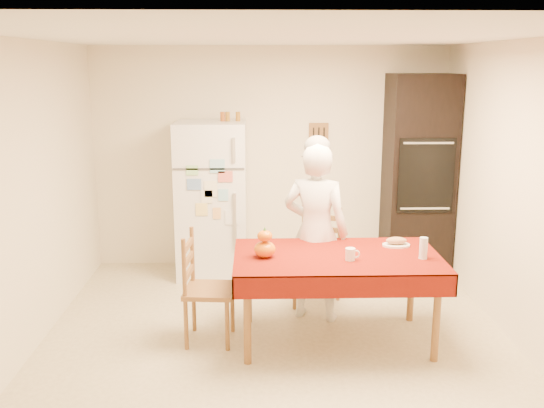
{
  "coord_description": "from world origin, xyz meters",
  "views": [
    {
      "loc": [
        -0.17,
        -4.61,
        2.31
      ],
      "look_at": [
        -0.04,
        0.2,
        1.19
      ],
      "focal_mm": 40.0,
      "sensor_mm": 36.0,
      "label": 1
    }
  ],
  "objects_px": {
    "oven_cabinet": "(418,175)",
    "dining_table": "(337,263)",
    "chair_left": "(202,284)",
    "wine_glass": "(423,248)",
    "bread_plate": "(396,245)",
    "pumpkin_lower": "(265,249)",
    "chair_far": "(319,253)",
    "coffee_mug": "(350,254)",
    "seated_woman": "(316,232)",
    "refrigerator": "(212,199)"
  },
  "relations": [
    {
      "from": "chair_far",
      "to": "wine_glass",
      "type": "relative_size",
      "value": 5.4
    },
    {
      "from": "seated_woman",
      "to": "wine_glass",
      "type": "relative_size",
      "value": 9.3
    },
    {
      "from": "chair_far",
      "to": "coffee_mug",
      "type": "height_order",
      "value": "chair_far"
    },
    {
      "from": "oven_cabinet",
      "to": "chair_left",
      "type": "xyz_separation_m",
      "value": [
        -2.26,
        -1.74,
        -0.59
      ]
    },
    {
      "from": "chair_left",
      "to": "seated_woman",
      "type": "bearing_deg",
      "value": -60.68
    },
    {
      "from": "coffee_mug",
      "to": "wine_glass",
      "type": "height_order",
      "value": "wine_glass"
    },
    {
      "from": "pumpkin_lower",
      "to": "chair_left",
      "type": "bearing_deg",
      "value": 171.91
    },
    {
      "from": "refrigerator",
      "to": "dining_table",
      "type": "relative_size",
      "value": 1.0
    },
    {
      "from": "coffee_mug",
      "to": "wine_glass",
      "type": "bearing_deg",
      "value": 2.81
    },
    {
      "from": "chair_left",
      "to": "coffee_mug",
      "type": "height_order",
      "value": "chair_left"
    },
    {
      "from": "refrigerator",
      "to": "coffee_mug",
      "type": "distance_m",
      "value": 2.25
    },
    {
      "from": "chair_far",
      "to": "pumpkin_lower",
      "type": "bearing_deg",
      "value": -103.16
    },
    {
      "from": "coffee_mug",
      "to": "pumpkin_lower",
      "type": "xyz_separation_m",
      "value": [
        -0.68,
        0.1,
        0.02
      ]
    },
    {
      "from": "bread_plate",
      "to": "refrigerator",
      "type": "bearing_deg",
      "value": 138.49
    },
    {
      "from": "refrigerator",
      "to": "dining_table",
      "type": "distance_m",
      "value": 2.09
    },
    {
      "from": "coffee_mug",
      "to": "refrigerator",
      "type": "bearing_deg",
      "value": 123.44
    },
    {
      "from": "coffee_mug",
      "to": "bread_plate",
      "type": "xyz_separation_m",
      "value": [
        0.46,
        0.37,
        -0.04
      ]
    },
    {
      "from": "oven_cabinet",
      "to": "pumpkin_lower",
      "type": "xyz_separation_m",
      "value": [
        -1.73,
        -1.82,
        -0.27
      ]
    },
    {
      "from": "seated_woman",
      "to": "pumpkin_lower",
      "type": "distance_m",
      "value": 0.71
    },
    {
      "from": "coffee_mug",
      "to": "chair_far",
      "type": "bearing_deg",
      "value": 98.41
    },
    {
      "from": "seated_woman",
      "to": "pumpkin_lower",
      "type": "height_order",
      "value": "seated_woman"
    },
    {
      "from": "dining_table",
      "to": "bread_plate",
      "type": "relative_size",
      "value": 7.08
    },
    {
      "from": "pumpkin_lower",
      "to": "wine_glass",
      "type": "relative_size",
      "value": 1.01
    },
    {
      "from": "refrigerator",
      "to": "oven_cabinet",
      "type": "xyz_separation_m",
      "value": [
        2.28,
        0.05,
        0.25
      ]
    },
    {
      "from": "coffee_mug",
      "to": "bread_plate",
      "type": "relative_size",
      "value": 0.42
    },
    {
      "from": "oven_cabinet",
      "to": "bread_plate",
      "type": "bearing_deg",
      "value": -110.68
    },
    {
      "from": "bread_plate",
      "to": "oven_cabinet",
      "type": "bearing_deg",
      "value": 69.32
    },
    {
      "from": "oven_cabinet",
      "to": "wine_glass",
      "type": "relative_size",
      "value": 12.5
    },
    {
      "from": "pumpkin_lower",
      "to": "bread_plate",
      "type": "distance_m",
      "value": 1.18
    },
    {
      "from": "oven_cabinet",
      "to": "dining_table",
      "type": "height_order",
      "value": "oven_cabinet"
    },
    {
      "from": "seated_woman",
      "to": "pumpkin_lower",
      "type": "xyz_separation_m",
      "value": [
        -0.47,
        -0.53,
        0.01
      ]
    },
    {
      "from": "oven_cabinet",
      "to": "chair_far",
      "type": "xyz_separation_m",
      "value": [
        -1.19,
        -0.93,
        -0.59
      ]
    },
    {
      "from": "wine_glass",
      "to": "bread_plate",
      "type": "distance_m",
      "value": 0.38
    },
    {
      "from": "pumpkin_lower",
      "to": "dining_table",
      "type": "bearing_deg",
      "value": 3.81
    },
    {
      "from": "dining_table",
      "to": "coffee_mug",
      "type": "distance_m",
      "value": 0.2
    },
    {
      "from": "coffee_mug",
      "to": "pumpkin_lower",
      "type": "bearing_deg",
      "value": 171.65
    },
    {
      "from": "oven_cabinet",
      "to": "chair_left",
      "type": "distance_m",
      "value": 2.91
    },
    {
      "from": "oven_cabinet",
      "to": "chair_far",
      "type": "relative_size",
      "value": 2.32
    },
    {
      "from": "dining_table",
      "to": "pumpkin_lower",
      "type": "distance_m",
      "value": 0.61
    },
    {
      "from": "coffee_mug",
      "to": "pumpkin_lower",
      "type": "relative_size",
      "value": 0.56
    },
    {
      "from": "wine_glass",
      "to": "chair_left",
      "type": "bearing_deg",
      "value": 175.38
    },
    {
      "from": "refrigerator",
      "to": "bread_plate",
      "type": "xyz_separation_m",
      "value": [
        1.7,
        -1.5,
        -0.08
      ]
    },
    {
      "from": "dining_table",
      "to": "bread_plate",
      "type": "bearing_deg",
      "value": 23.1
    },
    {
      "from": "wine_glass",
      "to": "bread_plate",
      "type": "height_order",
      "value": "wine_glass"
    },
    {
      "from": "dining_table",
      "to": "pumpkin_lower",
      "type": "bearing_deg",
      "value": -176.19
    },
    {
      "from": "chair_left",
      "to": "pumpkin_lower",
      "type": "xyz_separation_m",
      "value": [
        0.53,
        -0.08,
        0.32
      ]
    },
    {
      "from": "pumpkin_lower",
      "to": "seated_woman",
      "type": "bearing_deg",
      "value": 48.71
    },
    {
      "from": "chair_left",
      "to": "wine_glass",
      "type": "height_order",
      "value": "chair_left"
    },
    {
      "from": "refrigerator",
      "to": "wine_glass",
      "type": "relative_size",
      "value": 9.66
    },
    {
      "from": "chair_far",
      "to": "seated_woman",
      "type": "relative_size",
      "value": 0.58
    }
  ]
}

